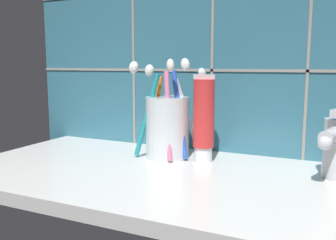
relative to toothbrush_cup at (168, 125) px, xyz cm
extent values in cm
cube|color=silver|center=(3.92, -9.01, -7.11)|extent=(69.55, 35.45, 2.00)
cube|color=#336B7F|center=(3.92, 8.97, 15.47)|extent=(79.55, 1.50, 47.16)
cube|color=gray|center=(3.92, 8.12, 9.81)|extent=(79.55, 0.24, 0.50)
cube|color=gray|center=(-11.73, 8.12, 15.47)|extent=(0.50, 0.24, 47.16)
cube|color=gray|center=(5.66, 8.12, 15.47)|extent=(0.50, 0.24, 47.16)
cube|color=gray|center=(23.05, 8.12, 15.47)|extent=(0.50, 0.24, 47.16)
cylinder|color=silver|center=(-0.01, 0.00, -0.50)|extent=(7.95, 7.95, 11.21)
cylinder|color=blue|center=(2.72, -0.74, 2.06)|extent=(3.88, 1.89, 15.70)
ellipsoid|color=white|center=(4.30, -1.19, 10.91)|extent=(2.34, 1.81, 2.47)
cylinder|color=white|center=(2.17, 4.33, 1.23)|extent=(3.66, 6.46, 14.23)
ellipsoid|color=white|center=(3.59, 7.38, 9.18)|extent=(2.20, 2.74, 2.68)
cylinder|color=orange|center=(-2.82, 0.71, 1.52)|extent=(3.05, 1.29, 14.59)
ellipsoid|color=white|center=(-4.00, 0.55, 9.84)|extent=(2.14, 1.56, 2.42)
cylinder|color=teal|center=(-3.22, -1.92, 1.81)|extent=(4.99, 2.61, 15.28)
ellipsoid|color=white|center=(-5.42, -2.76, 10.39)|extent=(2.53, 2.00, 2.57)
cylinder|color=pink|center=(1.20, -2.30, 2.00)|extent=(3.04, 3.55, 15.58)
ellipsoid|color=white|center=(2.22, -3.61, 10.78)|extent=(2.30, 2.43, 2.48)
cylinder|color=white|center=(7.01, 0.00, -4.80)|extent=(3.15, 3.15, 2.61)
cylinder|color=red|center=(7.01, 0.00, 2.46)|extent=(3.70, 3.70, 11.91)
cube|color=silver|center=(7.01, 0.00, 8.81)|extent=(3.89, 0.36, 0.80)
cylinder|color=silver|center=(27.90, -3.86, 0.95)|extent=(3.77, 6.64, 2.06)
sphere|color=silver|center=(27.00, -6.89, 0.26)|extent=(1.92, 1.92, 1.92)
camera|label=1|loc=(28.77, -61.33, 10.98)|focal=40.00mm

